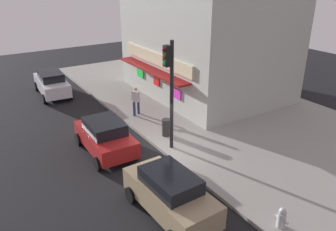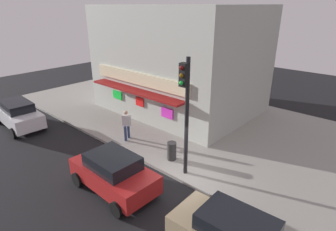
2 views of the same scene
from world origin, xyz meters
The scene contains 10 objects.
ground_plane centered at (0.00, 0.00, 0.00)m, with size 53.28×53.28×0.00m, color black.
sidewalk centered at (0.00, 5.95, 0.08)m, with size 35.52×11.90×0.16m, color gray.
corner_building centered at (-5.92, 7.18, 3.75)m, with size 10.39×8.80×7.20m.
traffic_light centered at (-0.14, 0.47, 3.55)m, with size 0.32×0.58×5.31m.
fire_hydrant centered at (6.64, 0.65, 0.53)m, with size 0.54×0.30×0.78m.
trash_can centered at (-1.39, 1.05, 0.62)m, with size 0.46×0.46×0.93m, color #2D2D2D.
pedestrian centered at (-4.75, 1.02, 1.13)m, with size 0.59×0.58×1.74m.
parked_car_red centered at (-1.75, -2.24, 0.85)m, with size 3.99×2.15×1.65m.
parked_car_tan centered at (3.85, -2.08, 0.88)m, with size 4.11×2.05×1.72m.
parked_car_white centered at (-11.57, -2.18, 0.87)m, with size 4.49×2.16×1.68m.
Camera 1 is at (12.31, -7.56, 8.32)m, focal length 36.23 mm.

